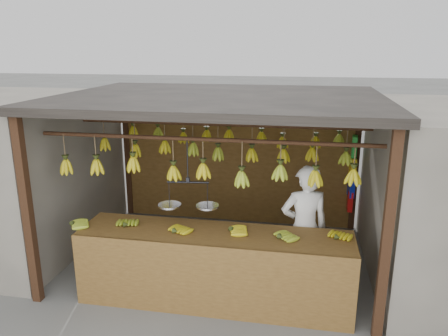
# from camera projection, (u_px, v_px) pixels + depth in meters

# --- Properties ---
(ground) EXTENTS (80.00, 80.00, 0.00)m
(ground) POSITION_uv_depth(u_px,v_px,m) (220.00, 258.00, 6.47)
(ground) COLOR #5B5B57
(stall) EXTENTS (4.30, 3.30, 2.40)m
(stall) POSITION_uv_depth(u_px,v_px,m) (224.00, 122.00, 6.25)
(stall) COLOR black
(stall) RESTS_ON ground
(counter) EXTENTS (3.51, 0.74, 0.96)m
(counter) POSITION_uv_depth(u_px,v_px,m) (212.00, 253.00, 5.09)
(counter) COLOR brown
(counter) RESTS_ON ground
(hanging_bananas) EXTENTS (3.58, 2.25, 0.38)m
(hanging_bananas) POSITION_uv_depth(u_px,v_px,m) (221.00, 152.00, 6.04)
(hanging_bananas) COLOR gold
(hanging_bananas) RESTS_ON ground
(balance_scale) EXTENTS (0.72, 0.32, 0.84)m
(balance_scale) POSITION_uv_depth(u_px,v_px,m) (188.00, 202.00, 5.23)
(balance_scale) COLOR black
(balance_scale) RESTS_ON ground
(vendor) EXTENTS (0.68, 0.54, 1.64)m
(vendor) POSITION_uv_depth(u_px,v_px,m) (304.00, 228.00, 5.47)
(vendor) COLOR white
(vendor) RESTS_ON ground
(bag_bundles) EXTENTS (0.08, 0.26, 1.26)m
(bag_bundles) POSITION_uv_depth(u_px,v_px,m) (352.00, 175.00, 7.14)
(bag_bundles) COLOR #199926
(bag_bundles) RESTS_ON ground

